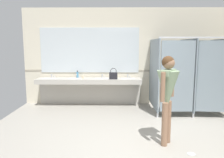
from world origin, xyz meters
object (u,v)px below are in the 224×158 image
Objects in this scene: person_standing at (168,89)px; handbag at (113,75)px; paper_cup at (83,77)px; soap_dispenser at (77,75)px.

handbag is (-1.00, 2.54, -0.08)m from person_standing.
handbag reaches higher than paper_cup.
paper_cup is at bearing 173.97° from handbag.
soap_dispenser is at bearing 126.39° from person_standing.
person_standing is 7.63× the size of soap_dispenser.
person_standing is at bearing -68.57° from handbag.
handbag is 0.92m from paper_cup.
person_standing is at bearing -53.61° from soap_dispenser.
soap_dispenser is (-1.11, 0.32, -0.02)m from handbag.
handbag is at bearing 111.43° from person_standing.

